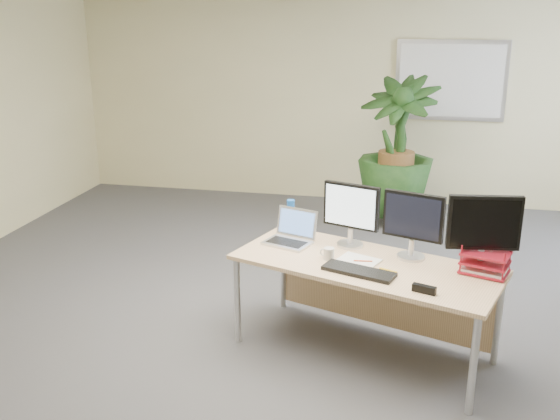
% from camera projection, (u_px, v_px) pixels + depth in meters
% --- Properties ---
extents(floor, '(8.00, 8.00, 0.00)m').
position_uv_depth(floor, '(286.00, 356.00, 4.44)').
color(floor, '#48474C').
rests_on(floor, ground).
extents(back_wall, '(7.00, 0.04, 2.70)m').
position_uv_depth(back_wall, '(350.00, 94.00, 7.75)').
color(back_wall, beige).
rests_on(back_wall, floor).
extents(whiteboard, '(1.30, 0.04, 0.95)m').
position_uv_depth(whiteboard, '(451.00, 81.00, 7.43)').
color(whiteboard, silver).
rests_on(whiteboard, back_wall).
extents(desk, '(1.95, 1.31, 0.69)m').
position_uv_depth(desk, '(370.00, 277.00, 4.41)').
color(desk, tan).
rests_on(desk, floor).
extents(floor_plant, '(1.09, 1.09, 1.50)m').
position_uv_depth(floor_plant, '(396.00, 161.00, 6.95)').
color(floor_plant, '#143413').
rests_on(floor_plant, floor).
extents(monitor_left, '(0.41, 0.19, 0.47)m').
position_uv_depth(monitor_left, '(351.00, 211.00, 4.51)').
color(monitor_left, silver).
rests_on(monitor_left, desk).
extents(monitor_right, '(0.41, 0.19, 0.47)m').
position_uv_depth(monitor_right, '(413.00, 221.00, 4.29)').
color(monitor_right, silver).
rests_on(monitor_right, desk).
extents(monitor_dark, '(0.47, 0.21, 0.52)m').
position_uv_depth(monitor_dark, '(484.00, 229.00, 4.05)').
color(monitor_dark, silver).
rests_on(monitor_dark, desk).
extents(laptop, '(0.40, 0.38, 0.24)m').
position_uv_depth(laptop, '(291.00, 234.00, 4.66)').
color(laptop, silver).
rests_on(laptop, desk).
extents(keyboard, '(0.51, 0.31, 0.03)m').
position_uv_depth(keyboard, '(359.00, 271.00, 4.11)').
color(keyboard, black).
rests_on(keyboard, desk).
extents(coffee_mug, '(0.11, 0.07, 0.08)m').
position_uv_depth(coffee_mug, '(328.00, 254.00, 4.33)').
color(coffee_mug, silver).
rests_on(coffee_mug, desk).
extents(spiral_notebook, '(0.33, 0.29, 0.01)m').
position_uv_depth(spiral_notebook, '(358.00, 261.00, 4.31)').
color(spiral_notebook, silver).
rests_on(spiral_notebook, desk).
extents(orange_pen, '(0.13, 0.02, 0.01)m').
position_uv_depth(orange_pen, '(363.00, 261.00, 4.27)').
color(orange_pen, '#DC4718').
rests_on(orange_pen, spiral_notebook).
extents(yellow_highlighter, '(0.12, 0.07, 0.02)m').
position_uv_depth(yellow_highlighter, '(388.00, 271.00, 4.14)').
color(yellow_highlighter, gold).
rests_on(yellow_highlighter, desk).
extents(water_bottle, '(0.07, 0.07, 0.26)m').
position_uv_depth(water_bottle, '(291.00, 216.00, 4.86)').
color(water_bottle, silver).
rests_on(water_bottle, desk).
extents(letter_tray, '(0.35, 0.31, 0.14)m').
position_uv_depth(letter_tray, '(485.00, 264.00, 4.10)').
color(letter_tray, maroon).
rests_on(letter_tray, desk).
extents(stapler, '(0.15, 0.08, 0.05)m').
position_uv_depth(stapler, '(424.00, 289.00, 3.82)').
color(stapler, black).
rests_on(stapler, desk).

